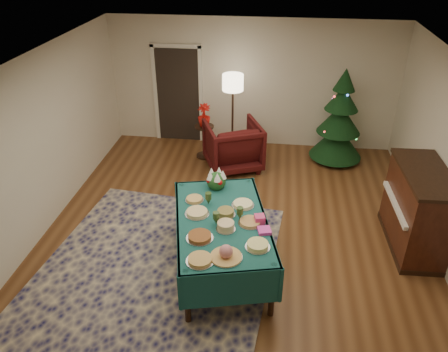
# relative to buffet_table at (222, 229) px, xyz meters

# --- Properties ---
(room_shell) EXTENTS (7.00, 7.00, 7.00)m
(room_shell) POSITION_rel_buffet_table_xyz_m (0.11, 0.65, 0.69)
(room_shell) COLOR #593319
(room_shell) RESTS_ON ground
(doorway) EXTENTS (1.08, 0.04, 2.16)m
(doorway) POSITION_rel_buffet_table_xyz_m (-1.49, 4.13, 0.44)
(doorway) COLOR black
(doorway) RESTS_ON ground
(rug) EXTENTS (3.63, 4.52, 0.02)m
(rug) POSITION_rel_buffet_table_xyz_m (-0.95, -0.44, -0.65)
(rug) COLOR #121244
(rug) RESTS_ON ground
(buffet_table) EXTENTS (1.69, 2.34, 0.82)m
(buffet_table) POSITION_rel_buffet_table_xyz_m (0.00, 0.00, 0.00)
(buffet_table) COLOR black
(buffet_table) RESTS_ON ground
(platter_0) EXTENTS (0.34, 0.34, 0.05)m
(platter_0) POSITION_rel_buffet_table_xyz_m (-0.14, -0.86, 0.19)
(platter_0) COLOR silver
(platter_0) RESTS_ON buffet_table
(platter_1) EXTENTS (0.39, 0.39, 0.18)m
(platter_1) POSITION_rel_buffet_table_xyz_m (0.15, -0.76, 0.23)
(platter_1) COLOR silver
(platter_1) RESTS_ON buffet_table
(platter_2) EXTENTS (0.31, 0.31, 0.07)m
(platter_2) POSITION_rel_buffet_table_xyz_m (0.51, -0.52, 0.20)
(platter_2) COLOR silver
(platter_2) RESTS_ON buffet_table
(platter_3) EXTENTS (0.35, 0.35, 0.06)m
(platter_3) POSITION_rel_buffet_table_xyz_m (-0.22, -0.44, 0.19)
(platter_3) COLOR silver
(platter_3) RESTS_ON buffet_table
(platter_4) EXTENTS (0.26, 0.26, 0.11)m
(platter_4) POSITION_rel_buffet_table_xyz_m (0.08, -0.21, 0.22)
(platter_4) COLOR silver
(platter_4) RESTS_ON buffet_table
(platter_5) EXTENTS (0.32, 0.32, 0.05)m
(platter_5) POSITION_rel_buffet_table_xyz_m (0.38, -0.04, 0.18)
(platter_5) COLOR silver
(platter_5) RESTS_ON buffet_table
(platter_6) EXTENTS (0.34, 0.34, 0.06)m
(platter_6) POSITION_rel_buffet_table_xyz_m (-0.35, 0.08, 0.19)
(platter_6) COLOR silver
(platter_6) RESTS_ON buffet_table
(platter_7) EXTENTS (0.27, 0.27, 0.08)m
(platter_7) POSITION_rel_buffet_table_xyz_m (0.04, 0.12, 0.20)
(platter_7) COLOR silver
(platter_7) RESTS_ON buffet_table
(platter_8) EXTENTS (0.32, 0.32, 0.05)m
(platter_8) POSITION_rel_buffet_table_xyz_m (0.25, 0.37, 0.18)
(platter_8) COLOR silver
(platter_8) RESTS_ON buffet_table
(platter_9) EXTENTS (0.27, 0.27, 0.05)m
(platter_9) POSITION_rel_buffet_table_xyz_m (-0.45, 0.41, 0.18)
(platter_9) COLOR silver
(platter_9) RESTS_ON buffet_table
(goblet_0) EXTENTS (0.09, 0.09, 0.19)m
(goblet_0) POSITION_rel_buffet_table_xyz_m (-0.23, 0.34, 0.27)
(goblet_0) COLOR #2D471E
(goblet_0) RESTS_ON buffet_table
(goblet_1) EXTENTS (0.09, 0.09, 0.19)m
(goblet_1) POSITION_rel_buffet_table_xyz_m (0.24, 0.03, 0.27)
(goblet_1) COLOR #2D471E
(goblet_1) RESTS_ON buffet_table
(goblet_2) EXTENTS (0.09, 0.09, 0.19)m
(goblet_2) POSITION_rel_buffet_table_xyz_m (-0.06, -0.12, 0.27)
(goblet_2) COLOR #2D471E
(goblet_2) RESTS_ON buffet_table
(napkin_stack) EXTENTS (0.20, 0.20, 0.04)m
(napkin_stack) POSITION_rel_buffet_table_xyz_m (0.58, -0.20, 0.18)
(napkin_stack) COLOR #E740B9
(napkin_stack) RESTS_ON buffet_table
(gift_box) EXTENTS (0.16, 0.16, 0.11)m
(gift_box) POSITION_rel_buffet_table_xyz_m (0.51, -0.00, 0.22)
(gift_box) COLOR #D93C7A
(gift_box) RESTS_ON buffet_table
(centerpiece) EXTENTS (0.30, 0.30, 0.34)m
(centerpiece) POSITION_rel_buffet_table_xyz_m (-0.19, 0.80, 0.31)
(centerpiece) COLOR #1E4C1E
(centerpiece) RESTS_ON buffet_table
(armchair) EXTENTS (1.30, 1.26, 1.04)m
(armchair) POSITION_rel_buffet_table_xyz_m (-0.17, 2.96, -0.14)
(armchair) COLOR #3F0D0D
(armchair) RESTS_ON ground
(floor_lamp) EXTENTS (0.42, 0.42, 1.72)m
(floor_lamp) POSITION_rel_buffet_table_xyz_m (-0.24, 3.54, 0.80)
(floor_lamp) COLOR #A57F3F
(floor_lamp) RESTS_ON ground
(side_table) EXTENTS (0.39, 0.39, 0.70)m
(side_table) POSITION_rel_buffet_table_xyz_m (-0.80, 3.34, -0.32)
(side_table) COLOR black
(side_table) RESTS_ON ground
(potted_plant) EXTENTS (0.26, 0.46, 0.26)m
(potted_plant) POSITION_rel_buffet_table_xyz_m (-0.80, 3.34, 0.17)
(potted_plant) COLOR #B0130C
(potted_plant) RESTS_ON side_table
(christmas_tree) EXTENTS (1.29, 1.29, 1.93)m
(christmas_tree) POSITION_rel_buffet_table_xyz_m (1.90, 3.55, 0.21)
(christmas_tree) COLOR black
(christmas_tree) RESTS_ON ground
(piano) EXTENTS (0.74, 1.49, 1.27)m
(piano) POSITION_rel_buffet_table_xyz_m (2.78, 0.87, -0.04)
(piano) COLOR black
(piano) RESTS_ON ground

